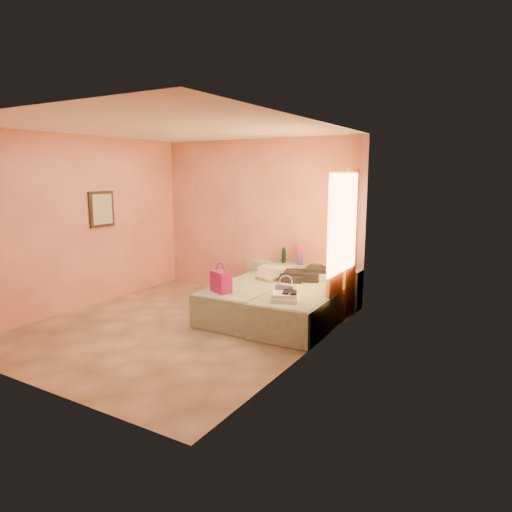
# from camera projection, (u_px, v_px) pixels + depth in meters

# --- Properties ---
(ground) EXTENTS (4.50, 4.50, 0.00)m
(ground) POSITION_uv_depth(u_px,v_px,m) (180.00, 326.00, 6.63)
(ground) COLOR tan
(ground) RESTS_ON ground
(room_walls) EXTENTS (4.02, 4.51, 2.81)m
(room_walls) POSITION_uv_depth(u_px,v_px,m) (212.00, 201.00, 6.69)
(room_walls) COLOR #F1A280
(room_walls) RESTS_ON ground
(headboard_ledge) EXTENTS (2.05, 0.30, 0.65)m
(headboard_ledge) POSITION_uv_depth(u_px,v_px,m) (302.00, 283.00, 7.87)
(headboard_ledge) COLOR #ACBC9A
(headboard_ledge) RESTS_ON ground
(bed_left) EXTENTS (0.96, 2.03, 0.50)m
(bed_left) POSITION_uv_depth(u_px,v_px,m) (252.00, 299.00, 7.18)
(bed_left) COLOR #A3B894
(bed_left) RESTS_ON ground
(bed_right) EXTENTS (0.96, 2.03, 0.50)m
(bed_right) POSITION_uv_depth(u_px,v_px,m) (304.00, 307.00, 6.73)
(bed_right) COLOR #A3B894
(bed_right) RESTS_ON ground
(water_bottle) EXTENTS (0.09, 0.09, 0.26)m
(water_bottle) POSITION_uv_depth(u_px,v_px,m) (284.00, 256.00, 7.96)
(water_bottle) COLOR #12321D
(water_bottle) RESTS_ON headboard_ledge
(rainbow_box) EXTENTS (0.13, 0.13, 0.44)m
(rainbow_box) POSITION_uv_depth(u_px,v_px,m) (301.00, 252.00, 7.77)
(rainbow_box) COLOR #A1135C
(rainbow_box) RESTS_ON headboard_ledge
(small_dish) EXTENTS (0.15, 0.15, 0.03)m
(small_dish) POSITION_uv_depth(u_px,v_px,m) (279.00, 261.00, 8.09)
(small_dish) COLOR #51956D
(small_dish) RESTS_ON headboard_ledge
(green_book) EXTENTS (0.19, 0.14, 0.03)m
(green_book) POSITION_uv_depth(u_px,v_px,m) (316.00, 265.00, 7.68)
(green_book) COLOR #23422C
(green_book) RESTS_ON headboard_ledge
(flower_vase) EXTENTS (0.19, 0.19, 0.24)m
(flower_vase) POSITION_uv_depth(u_px,v_px,m) (349.00, 263.00, 7.39)
(flower_vase) COLOR silver
(flower_vase) RESTS_ON headboard_ledge
(magenta_handbag) EXTENTS (0.38, 0.31, 0.31)m
(magenta_handbag) POSITION_uv_depth(u_px,v_px,m) (221.00, 282.00, 6.57)
(magenta_handbag) COLOR #A1135C
(magenta_handbag) RESTS_ON bed_left
(khaki_garment) EXTENTS (0.37, 0.33, 0.05)m
(khaki_garment) POSITION_uv_depth(u_px,v_px,m) (267.00, 278.00, 7.36)
(khaki_garment) COLOR tan
(khaki_garment) RESTS_ON bed_left
(clothes_pile) EXTENTS (0.76, 0.76, 0.18)m
(clothes_pile) POSITION_uv_depth(u_px,v_px,m) (305.00, 275.00, 7.32)
(clothes_pile) COLOR black
(clothes_pile) RESTS_ON bed_right
(blue_handbag) EXTENTS (0.27, 0.13, 0.17)m
(blue_handbag) POSITION_uv_depth(u_px,v_px,m) (286.00, 290.00, 6.36)
(blue_handbag) COLOR #3B528F
(blue_handbag) RESTS_ON bed_right
(towel_stack) EXTENTS (0.43, 0.41, 0.10)m
(towel_stack) POSITION_uv_depth(u_px,v_px,m) (286.00, 297.00, 6.14)
(towel_stack) COLOR silver
(towel_stack) RESTS_ON bed_right
(sandal_pair) EXTENTS (0.23, 0.26, 0.02)m
(sandal_pair) POSITION_uv_depth(u_px,v_px,m) (290.00, 292.00, 6.16)
(sandal_pair) COLOR black
(sandal_pair) RESTS_ON towel_stack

